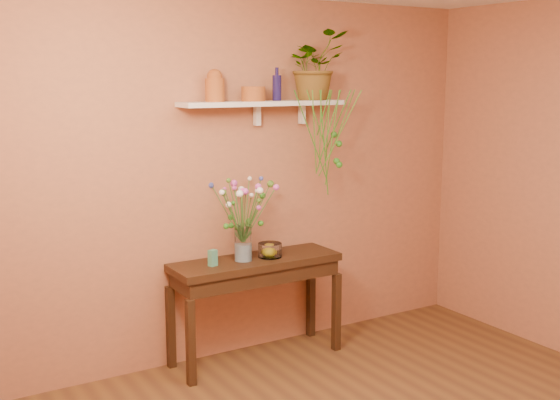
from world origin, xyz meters
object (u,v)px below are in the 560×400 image
terracotta_jug (215,86)px  glass_bowl (270,251)px  spider_plant (314,65)px  glass_vase (243,246)px  sideboard (256,273)px  bouquet (244,200)px  blue_bottle (277,87)px

terracotta_jug → glass_bowl: 1.28m
spider_plant → glass_bowl: size_ratio=2.95×
spider_plant → glass_vase: bearing=-171.0°
glass_bowl → glass_vase: bearing=176.3°
sideboard → terracotta_jug: bearing=155.4°
spider_plant → glass_bowl: 1.45m
terracotta_jug → spider_plant: size_ratio=0.44×
bouquet → glass_bowl: bearing=-3.4°
blue_bottle → spider_plant: 0.37m
sideboard → blue_bottle: (0.24, 0.10, 1.37)m
spider_plant → glass_vase: spider_plant is taller
glass_vase → spider_plant: bearing=9.0°
blue_bottle → sideboard: bearing=-157.8°
spider_plant → bouquet: bearing=-170.7°
terracotta_jug → blue_bottle: 0.50m
blue_bottle → spider_plant: size_ratio=0.47×
sideboard → glass_bowl: (0.11, -0.02, 0.16)m
blue_bottle → terracotta_jug: bearing=177.9°
glass_vase → glass_bowl: bearing=-3.7°
glass_vase → blue_bottle: bearing=16.4°
spider_plant → bouquet: size_ratio=1.00×
spider_plant → bouquet: spider_plant is taller
sideboard → terracotta_jug: (-0.26, 0.12, 1.38)m
sideboard → glass_vase: bearing=-178.0°
sideboard → blue_bottle: bearing=22.2°
sideboard → glass_bowl: bearing=-9.2°
terracotta_jug → glass_vase: 1.17m
glass_vase → glass_bowl: (0.22, -0.01, -0.06)m
sideboard → bouquet: bearing=-176.4°
terracotta_jug → blue_bottle: bearing=-2.1°
blue_bottle → glass_vase: bearing=-163.6°
terracotta_jug → spider_plant: bearing=-0.9°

